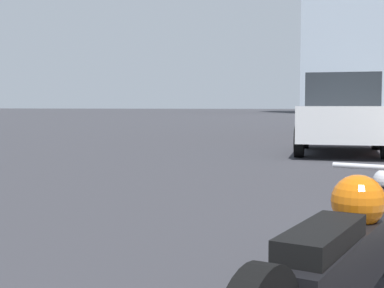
{
  "coord_description": "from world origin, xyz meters",
  "views": [
    {
      "loc": [
        2.67,
        2.1,
        1.1
      ],
      "look_at": [
        0.88,
        7.97,
        0.66
      ],
      "focal_mm": 50.0,
      "sensor_mm": 36.0,
      "label": 1
    }
  ],
  "objects_px": {
    "parked_car_white": "(341,115)",
    "parked_car_black": "(349,111)",
    "parked_car_silver": "(344,112)",
    "parked_car_red": "(353,108)",
    "parked_car_blue": "(352,108)",
    "motorcycle": "(344,253)"
  },
  "relations": [
    {
      "from": "parked_car_white",
      "to": "parked_car_black",
      "type": "xyz_separation_m",
      "value": [
        -0.04,
        20.91,
        -0.1
      ]
    },
    {
      "from": "parked_car_white",
      "to": "parked_car_black",
      "type": "relative_size",
      "value": 1.07
    },
    {
      "from": "parked_car_silver",
      "to": "parked_car_black",
      "type": "bearing_deg",
      "value": 86.07
    },
    {
      "from": "parked_car_white",
      "to": "parked_car_silver",
      "type": "bearing_deg",
      "value": 88.42
    },
    {
      "from": "parked_car_white",
      "to": "parked_car_red",
      "type": "bearing_deg",
      "value": 87.26
    },
    {
      "from": "parked_car_blue",
      "to": "motorcycle",
      "type": "bearing_deg",
      "value": -95.39
    },
    {
      "from": "parked_car_blue",
      "to": "parked_car_red",
      "type": "bearing_deg",
      "value": -94.97
    },
    {
      "from": "parked_car_blue",
      "to": "parked_car_black",
      "type": "bearing_deg",
      "value": -95.75
    },
    {
      "from": "parked_car_white",
      "to": "parked_car_blue",
      "type": "distance_m",
      "value": 45.46
    },
    {
      "from": "parked_car_black",
      "to": "parked_car_blue",
      "type": "distance_m",
      "value": 24.54
    },
    {
      "from": "parked_car_black",
      "to": "parked_car_red",
      "type": "height_order",
      "value": "parked_car_red"
    },
    {
      "from": "parked_car_silver",
      "to": "parked_car_black",
      "type": "xyz_separation_m",
      "value": [
        0.13,
        9.92,
        -0.03
      ]
    },
    {
      "from": "parked_car_silver",
      "to": "motorcycle",
      "type": "bearing_deg",
      "value": -91.97
    },
    {
      "from": "parked_car_white",
      "to": "parked_car_red",
      "type": "relative_size",
      "value": 0.95
    },
    {
      "from": "parked_car_black",
      "to": "parked_car_silver",
      "type": "bearing_deg",
      "value": -89.09
    },
    {
      "from": "parked_car_white",
      "to": "parked_car_silver",
      "type": "distance_m",
      "value": 11.0
    },
    {
      "from": "parked_car_red",
      "to": "parked_car_blue",
      "type": "height_order",
      "value": "parked_car_red"
    },
    {
      "from": "motorcycle",
      "to": "parked_car_blue",
      "type": "relative_size",
      "value": 0.64
    },
    {
      "from": "parked_car_red",
      "to": "parked_car_black",
      "type": "bearing_deg",
      "value": -91.47
    },
    {
      "from": "motorcycle",
      "to": "parked_car_white",
      "type": "xyz_separation_m",
      "value": [
        -0.27,
        10.12,
        0.54
      ]
    },
    {
      "from": "parked_car_black",
      "to": "parked_car_blue",
      "type": "relative_size",
      "value": 0.98
    },
    {
      "from": "motorcycle",
      "to": "parked_car_red",
      "type": "height_order",
      "value": "parked_car_red"
    }
  ]
}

